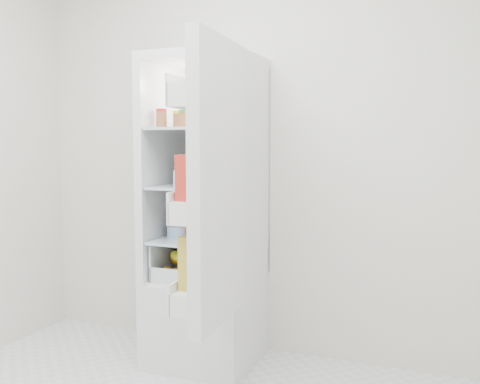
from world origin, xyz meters
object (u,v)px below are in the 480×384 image
at_px(mushroom_bowl, 180,232).
at_px(refrigerator, 209,250).
at_px(red_cabbage, 219,220).
at_px(fridge_door, 213,188).

bearing_deg(mushroom_bowl, refrigerator, 38.12).
xyz_separation_m(red_cabbage, mushroom_bowl, (-0.19, -0.14, -0.06)).
height_order(red_cabbage, mushroom_bowl, red_cabbage).
relative_size(refrigerator, red_cabbage, 9.69).
height_order(refrigerator, red_cabbage, refrigerator).
bearing_deg(red_cabbage, refrigerator, -153.29).
bearing_deg(red_cabbage, fridge_door, -68.46).
xyz_separation_m(refrigerator, fridge_door, (0.32, -0.64, 0.43)).
bearing_deg(fridge_door, mushroom_bowl, 37.36).
bearing_deg(refrigerator, fridge_door, -63.39).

